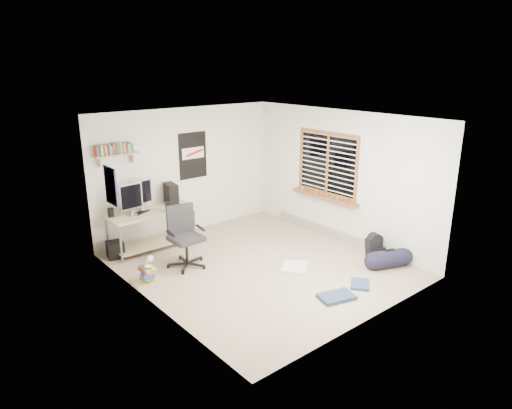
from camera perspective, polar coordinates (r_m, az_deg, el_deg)
floor at (r=7.85m, az=0.43°, el=-7.67°), size 4.00×4.50×0.01m
ceiling at (r=7.17m, az=0.47°, el=10.85°), size 4.00×4.50×0.01m
back_wall at (r=9.19m, az=-8.68°, el=4.15°), size 4.00×0.01×2.50m
left_wall at (r=6.37m, az=-13.49°, el=-2.07°), size 0.01×4.50×2.50m
right_wall at (r=8.80m, az=10.49°, el=3.46°), size 0.01×4.50×2.50m
desk at (r=8.65m, az=-12.84°, el=-3.06°), size 1.71×1.01×0.73m
monitor_left at (r=8.27m, az=-15.32°, el=0.19°), size 0.43×0.14×0.47m
monitor_right at (r=8.55m, az=-14.05°, el=0.77°), size 0.42×0.15×0.45m
pc_tower at (r=8.81m, az=-10.57°, el=1.32°), size 0.25×0.41×0.40m
keyboard at (r=8.46m, az=-14.17°, el=-0.95°), size 0.38×0.26×0.02m
speaker_left at (r=8.36m, az=-17.70°, el=-0.95°), size 0.08×0.08×0.16m
speaker_right at (r=8.37m, az=-10.92°, el=-0.29°), size 0.13×0.13×0.19m
office_chair at (r=7.73m, az=-8.73°, el=-4.30°), size 0.78×0.78×1.05m
wall_shelf at (r=8.35m, az=-16.99°, el=5.98°), size 0.80×0.22×0.24m
poster_back_wall at (r=9.19m, az=-7.88°, el=6.09°), size 0.62×0.03×0.92m
poster_left_wall at (r=7.36m, az=-17.70°, el=2.23°), size 0.02×0.42×0.60m
window at (r=8.90m, az=8.85°, el=5.03°), size 0.10×1.50×1.26m
baseboard_heater at (r=9.28m, az=8.49°, el=-3.20°), size 0.08×2.50×0.18m
backpack at (r=8.30m, az=14.54°, el=-5.28°), size 0.32×0.29×0.36m
duffel_bag at (r=8.05m, az=16.24°, el=-6.62°), size 0.40×0.40×0.60m
tshirt at (r=7.78m, az=4.83°, el=-7.79°), size 0.63×0.62×0.04m
jeans_a at (r=6.92m, az=10.03°, el=-11.28°), size 0.59×0.46×0.06m
jeans_b at (r=7.36m, az=12.87°, el=-9.69°), size 0.45×0.44×0.05m
book_stack at (r=7.45m, az=-13.50°, el=-8.32°), size 0.43×0.37×0.28m
desk_lamp at (r=7.34m, az=-13.41°, el=-6.72°), size 0.14×0.20×0.18m
subwoofer at (r=8.49m, az=-17.17°, el=-5.45°), size 0.33×0.33×0.31m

